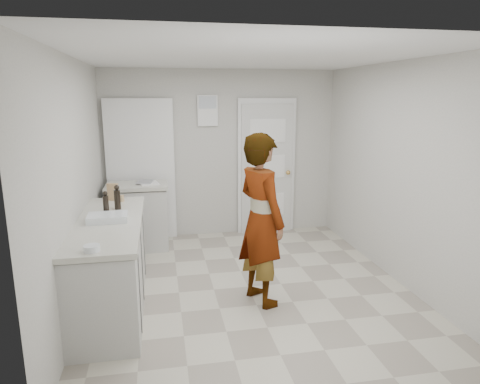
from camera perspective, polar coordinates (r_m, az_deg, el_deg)
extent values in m
plane|color=gray|center=(4.97, 1.06, -12.51)|extent=(4.00, 4.00, 0.00)
plane|color=beige|center=(6.52, -2.52, 5.08)|extent=(3.50, 0.00, 3.50)
plane|color=beige|center=(2.72, 9.92, -6.20)|extent=(3.50, 0.00, 3.50)
plane|color=beige|center=(4.56, -20.96, 0.87)|extent=(0.00, 4.00, 4.00)
plane|color=beige|center=(5.22, 20.28, 2.36)|extent=(0.00, 4.00, 4.00)
plane|color=silver|center=(4.51, 1.20, 17.57)|extent=(4.00, 4.00, 0.00)
cube|color=silver|center=(6.63, 3.59, 3.01)|extent=(0.80, 0.05, 2.00)
cube|color=white|center=(6.65, 3.53, 3.31)|extent=(0.90, 0.04, 2.10)
sphere|color=tan|center=(6.68, 6.44, 2.59)|extent=(0.07, 0.07, 0.07)
cube|color=white|center=(6.41, -4.34, 10.76)|extent=(0.30, 0.02, 0.45)
cube|color=black|center=(6.47, -13.05, 2.63)|extent=(0.90, 0.05, 2.04)
cube|color=white|center=(6.43, -13.07, 2.68)|extent=(0.98, 0.02, 2.10)
cube|color=#B2B3AE|center=(4.55, -16.79, -9.62)|extent=(0.60, 1.90, 0.86)
cube|color=black|center=(4.71, -16.47, -14.02)|extent=(0.56, 1.86, 0.08)
cube|color=beige|center=(4.40, -17.18, -3.95)|extent=(0.64, 1.96, 0.05)
cube|color=#B2B3AE|center=(6.19, -13.37, -3.44)|extent=(0.80, 0.55, 0.86)
cube|color=black|center=(6.31, -13.19, -6.85)|extent=(0.75, 0.54, 0.08)
cube|color=beige|center=(6.08, -13.60, 0.82)|extent=(0.84, 0.61, 0.05)
imported|color=silver|center=(4.36, 2.82, -3.73)|extent=(0.63, 0.76, 1.77)
cube|color=olive|center=(5.19, -16.60, 0.01)|extent=(0.13, 0.08, 0.20)
cylinder|color=tan|center=(5.11, -15.45, -0.82)|extent=(0.05, 0.05, 0.07)
cylinder|color=black|center=(4.77, -16.03, -0.98)|extent=(0.07, 0.07, 0.21)
sphere|color=black|center=(4.74, -16.13, 0.59)|extent=(0.06, 0.06, 0.06)
cylinder|color=black|center=(4.54, -17.43, -1.77)|extent=(0.06, 0.06, 0.21)
sphere|color=black|center=(4.51, -17.54, -0.18)|extent=(0.05, 0.05, 0.05)
cube|color=silver|center=(4.37, -17.24, -3.27)|extent=(0.39, 0.28, 0.07)
cube|color=silver|center=(4.37, -17.23, -3.37)|extent=(0.34, 0.23, 0.05)
cylinder|color=silver|center=(3.58, -19.17, -7.10)|extent=(0.13, 0.13, 0.05)
sphere|color=white|center=(3.58, -19.51, -7.16)|extent=(0.04, 0.04, 0.04)
sphere|color=white|center=(3.59, -18.83, -7.04)|extent=(0.04, 0.04, 0.04)
cube|color=white|center=(6.07, -12.02, 1.17)|extent=(0.30, 0.35, 0.01)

